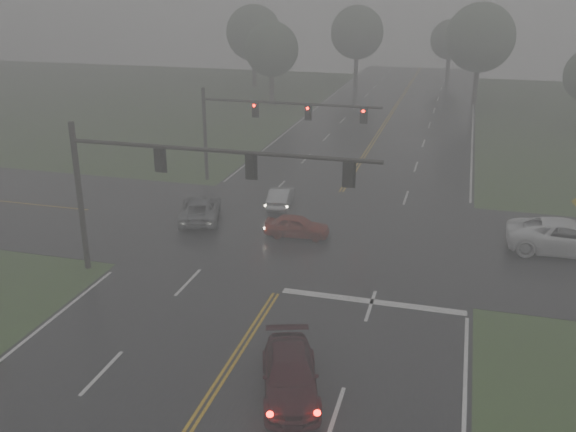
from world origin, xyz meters
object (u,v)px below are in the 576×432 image
(sedan_maroon, at_px, (290,392))
(sedan_silver, at_px, (281,206))
(sedan_red, at_px, (297,236))
(signal_gantry_far, at_px, (258,119))
(pickup_white, at_px, (566,253))
(car_grey, at_px, (201,220))
(signal_gantry_near, at_px, (165,174))

(sedan_maroon, bearing_deg, sedan_silver, 88.88)
(sedan_red, distance_m, signal_gantry_far, 11.60)
(signal_gantry_far, bearing_deg, sedan_maroon, -69.51)
(sedan_silver, bearing_deg, sedan_maroon, 100.19)
(pickup_white, bearing_deg, sedan_red, 95.92)
(sedan_maroon, height_order, sedan_red, sedan_maroon)
(sedan_maroon, height_order, signal_gantry_far, signal_gantry_far)
(car_grey, height_order, pickup_white, pickup_white)
(pickup_white, bearing_deg, signal_gantry_far, 68.96)
(sedan_red, height_order, signal_gantry_near, signal_gantry_near)
(sedan_red, xyz_separation_m, sedan_silver, (-2.36, 4.82, 0.00))
(pickup_white, distance_m, signal_gantry_far, 21.89)
(sedan_maroon, bearing_deg, car_grey, 104.57)
(sedan_maroon, xyz_separation_m, pickup_white, (11.17, 16.14, 0.00))
(pickup_white, bearing_deg, car_grey, 91.05)
(sedan_maroon, height_order, sedan_silver, sedan_maroon)
(sedan_maroon, xyz_separation_m, car_grey, (-10.00, 15.57, 0.00))
(sedan_red, bearing_deg, car_grey, 76.64)
(sedan_maroon, distance_m, sedan_red, 14.91)
(car_grey, xyz_separation_m, signal_gantry_far, (1.17, 8.07, 4.79))
(pickup_white, height_order, signal_gantry_near, signal_gantry_near)
(sedan_silver, bearing_deg, sedan_red, 109.26)
(car_grey, distance_m, signal_gantry_near, 9.89)
(car_grey, height_order, signal_gantry_far, signal_gantry_far)
(sedan_maroon, distance_m, sedan_silver, 20.19)
(signal_gantry_near, distance_m, signal_gantry_far, 16.17)
(sedan_maroon, distance_m, pickup_white, 19.63)
(pickup_white, bearing_deg, signal_gantry_near, 113.62)
(car_grey, relative_size, signal_gantry_near, 0.33)
(car_grey, relative_size, signal_gantry_far, 0.39)
(sedan_maroon, bearing_deg, signal_gantry_near, 119.28)
(sedan_red, height_order, pickup_white, pickup_white)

